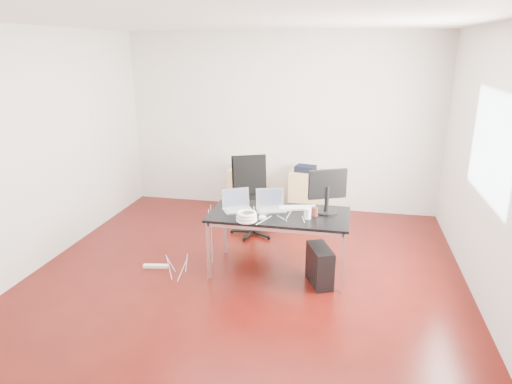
% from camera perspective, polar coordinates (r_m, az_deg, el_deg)
% --- Properties ---
extents(room_shell, '(5.00, 5.00, 5.00)m').
position_cam_1_polar(room_shell, '(4.96, -0.88, 4.19)').
color(room_shell, '#3E0A07').
rests_on(room_shell, ground).
extents(desk, '(1.60, 0.80, 0.73)m').
position_cam_1_polar(desk, '(5.28, 2.90, -3.22)').
color(desk, black).
rests_on(desk, ground).
extents(office_chair, '(0.63, 0.65, 1.08)m').
position_cam_1_polar(office_chair, '(6.44, -0.58, -0.00)').
color(office_chair, black).
rests_on(office_chair, ground).
extents(filing_cabinet_left, '(0.50, 0.50, 0.70)m').
position_cam_1_polar(filing_cabinet_left, '(7.45, -1.28, 0.42)').
color(filing_cabinet_left, tan).
rests_on(filing_cabinet_left, ground).
extents(filing_cabinet_right, '(0.50, 0.50, 0.70)m').
position_cam_1_polar(filing_cabinet_right, '(7.30, 6.22, -0.05)').
color(filing_cabinet_right, tan).
rests_on(filing_cabinet_right, ground).
extents(pc_tower, '(0.35, 0.49, 0.44)m').
position_cam_1_polar(pc_tower, '(5.23, 7.97, -9.08)').
color(pc_tower, black).
rests_on(pc_tower, ground).
extents(wastebasket, '(0.31, 0.31, 0.28)m').
position_cam_1_polar(wastebasket, '(7.22, 1.32, -1.92)').
color(wastebasket, black).
rests_on(wastebasket, ground).
extents(power_strip, '(0.31, 0.11, 0.04)m').
position_cam_1_polar(power_strip, '(5.75, -12.45, -9.03)').
color(power_strip, white).
rests_on(power_strip, ground).
extents(laptop_left, '(0.41, 0.38, 0.23)m').
position_cam_1_polar(laptop_left, '(5.36, -2.42, -1.65)').
color(laptop_left, silver).
rests_on(laptop_left, desk).
extents(laptop_right, '(0.39, 0.35, 0.23)m').
position_cam_1_polar(laptop_right, '(5.37, 1.81, -1.62)').
color(laptop_right, silver).
rests_on(laptop_right, desk).
extents(monitor, '(0.43, 0.26, 0.51)m').
position_cam_1_polar(monitor, '(5.27, 8.90, 0.40)').
color(monitor, black).
rests_on(monitor, desk).
extents(keyboard, '(0.46, 0.25, 0.02)m').
position_cam_1_polar(keyboard, '(5.43, 5.21, -1.97)').
color(keyboard, white).
rests_on(keyboard, desk).
extents(cup_white, '(0.09, 0.09, 0.12)m').
position_cam_1_polar(cup_white, '(5.11, 6.45, -2.69)').
color(cup_white, white).
rests_on(cup_white, desk).
extents(cup_brown, '(0.10, 0.10, 0.10)m').
position_cam_1_polar(cup_brown, '(5.21, 7.34, -2.44)').
color(cup_brown, '#50231B').
rests_on(cup_brown, desk).
extents(cable_coil, '(0.24, 0.24, 0.11)m').
position_cam_1_polar(cable_coil, '(5.01, -1.19, -3.11)').
color(cable_coil, white).
rests_on(cable_coil, desk).
extents(power_adapter, '(0.07, 0.07, 0.03)m').
position_cam_1_polar(power_adapter, '(5.09, 0.81, -3.22)').
color(power_adapter, white).
rests_on(power_adapter, desk).
extents(speaker, '(0.11, 0.10, 0.18)m').
position_cam_1_polar(speaker, '(7.32, -2.02, 3.67)').
color(speaker, '#9E9E9E').
rests_on(speaker, filing_cabinet_left).
extents(navy_garment, '(0.34, 0.30, 0.09)m').
position_cam_1_polar(navy_garment, '(7.18, 6.21, 2.94)').
color(navy_garment, black).
rests_on(navy_garment, filing_cabinet_right).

